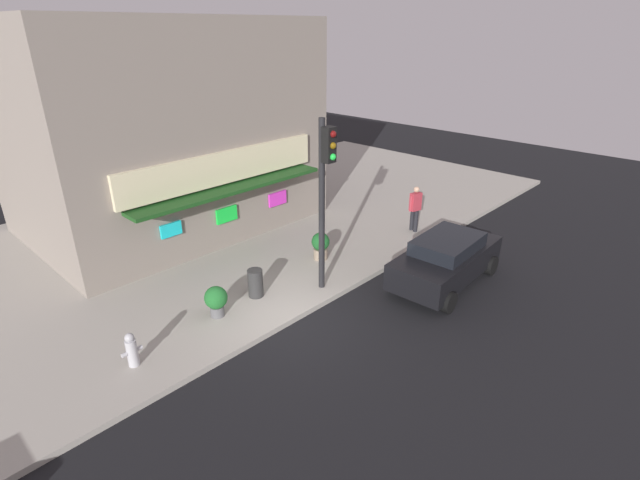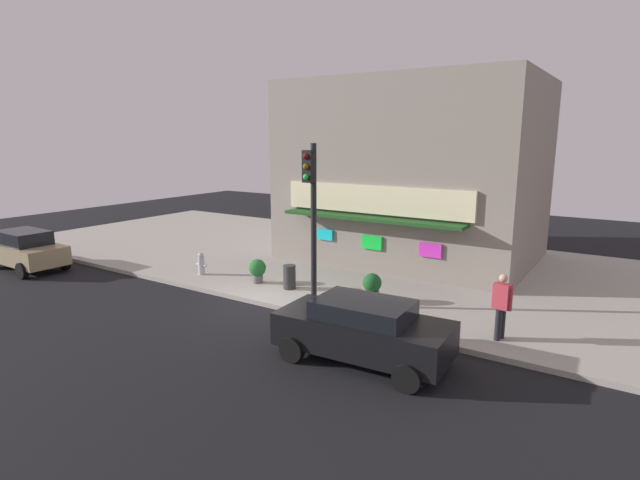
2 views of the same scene
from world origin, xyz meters
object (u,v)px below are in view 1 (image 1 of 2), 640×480
object	(u,v)px
fire_hydrant	(132,350)
parked_car_black	(446,259)
trash_can	(255,283)
potted_plant_by_window	(216,300)
traffic_light	(325,185)
pedestrian	(415,207)
potted_plant_by_doorway	(321,245)

from	to	relation	value
fire_hydrant	parked_car_black	size ratio (longest dim) A/B	0.20
fire_hydrant	parked_car_black	xyz separation A→B (m)	(8.75, -3.06, 0.24)
trash_can	potted_plant_by_window	size ratio (longest dim) A/B	0.96
traffic_light	parked_car_black	world-z (taller)	traffic_light
pedestrian	potted_plant_by_window	bearing A→B (deg)	176.50
trash_can	parked_car_black	size ratio (longest dim) A/B	0.20
fire_hydrant	traffic_light	bearing A→B (deg)	-7.49
trash_can	potted_plant_by_doorway	xyz separation A→B (m)	(3.09, 0.32, 0.09)
pedestrian	potted_plant_by_doorway	distance (m)	4.37
traffic_light	potted_plant_by_doorway	distance (m)	3.38
traffic_light	potted_plant_by_doorway	xyz separation A→B (m)	(1.36, 1.45, -2.73)
pedestrian	parked_car_black	world-z (taller)	pedestrian
traffic_light	potted_plant_by_window	world-z (taller)	traffic_light
potted_plant_by_doorway	parked_car_black	bearing A→B (deg)	-65.77
fire_hydrant	potted_plant_by_doorway	bearing A→B (deg)	5.67
pedestrian	parked_car_black	size ratio (longest dim) A/B	0.41
trash_can	potted_plant_by_window	xyz separation A→B (m)	(-1.41, -0.06, 0.08)
traffic_light	fire_hydrant	size ratio (longest dim) A/B	5.82
traffic_light	parked_car_black	xyz separation A→B (m)	(3.06, -2.31, -2.58)
fire_hydrant	potted_plant_by_doorway	size ratio (longest dim) A/B	0.93
pedestrian	potted_plant_by_doorway	world-z (taller)	pedestrian
potted_plant_by_window	traffic_light	bearing A→B (deg)	-18.85
trash_can	potted_plant_by_window	world-z (taller)	potted_plant_by_window
traffic_light	trash_can	size ratio (longest dim) A/B	6.01
pedestrian	potted_plant_by_window	world-z (taller)	pedestrian
potted_plant_by_doorway	trash_can	bearing A→B (deg)	-174.03
traffic_light	parked_car_black	size ratio (longest dim) A/B	1.17
potted_plant_by_window	parked_car_black	bearing A→B (deg)	-28.64
trash_can	parked_car_black	world-z (taller)	parked_car_black
trash_can	pedestrian	xyz separation A→B (m)	(7.33, -0.59, 0.55)
trash_can	potted_plant_by_window	bearing A→B (deg)	-177.56
traffic_light	fire_hydrant	distance (m)	6.40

